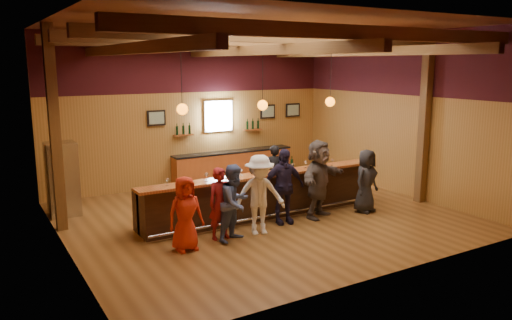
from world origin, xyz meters
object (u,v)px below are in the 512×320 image
object	(u,v)px
customer_navy	(283,186)
bartender	(273,172)
bar_counter	(260,194)
back_bar_cabinet	(234,166)
bottle_a	(292,164)
ice_bucket	(263,168)
customer_white	(259,195)
customer_redvest	(221,204)
customer_dark	(366,181)
customer_orange	(185,214)
customer_brown	(319,179)
customer_denim	(235,203)
stainless_fridge	(62,179)

from	to	relation	value
customer_navy	bartender	bearing A→B (deg)	72.74
bar_counter	back_bar_cabinet	xyz separation A→B (m)	(1.18, 3.57, -0.05)
bartender	bottle_a	world-z (taller)	bartender
back_bar_cabinet	bartender	world-z (taller)	bartender
ice_bucket	customer_white	bearing A→B (deg)	-125.05
customer_navy	bottle_a	distance (m)	0.95
customer_redvest	bartender	size ratio (longest dim) A/B	1.03
back_bar_cabinet	ice_bucket	size ratio (longest dim) A/B	18.41
bartender	customer_dark	bearing A→B (deg)	131.65
customer_orange	customer_brown	distance (m)	3.61
bar_counter	bartender	xyz separation A→B (m)	(1.06, 1.04, 0.23)
customer_orange	customer_brown	xyz separation A→B (m)	(3.59, 0.38, 0.20)
customer_dark	ice_bucket	world-z (taller)	customer_dark
customer_white	bottle_a	xyz separation A→B (m)	(1.50, 0.96, 0.36)
customer_denim	ice_bucket	size ratio (longest dim) A/B	7.49
customer_navy	back_bar_cabinet	bearing A→B (deg)	85.77
customer_white	bottle_a	world-z (taller)	customer_white
bottle_a	customer_navy	bearing A→B (deg)	-137.55
bar_counter	bartender	distance (m)	1.50
customer_orange	ice_bucket	distance (m)	2.67
customer_denim	bartender	bearing A→B (deg)	19.49
customer_navy	bartender	world-z (taller)	customer_navy
customer_brown	bartender	distance (m)	1.91
bartender	customer_white	bearing A→B (deg)	60.66
customer_redvest	back_bar_cabinet	bearing A→B (deg)	59.05
stainless_fridge	customer_white	size ratio (longest dim) A/B	1.03
customer_dark	customer_white	bearing A→B (deg)	166.50
stainless_fridge	bartender	world-z (taller)	stainless_fridge
ice_bucket	customer_dark	bearing A→B (deg)	-19.88
bar_counter	customer_brown	world-z (taller)	customer_brown
back_bar_cabinet	ice_bucket	xyz separation A→B (m)	(-1.23, -3.79, 0.74)
ice_bucket	customer_brown	bearing A→B (deg)	-28.91
back_bar_cabinet	customer_brown	world-z (taller)	customer_brown
back_bar_cabinet	customer_denim	size ratio (longest dim) A/B	2.46
customer_dark	bottle_a	size ratio (longest dim) A/B	4.95
bar_counter	customer_redvest	distance (m)	1.88
stainless_fridge	bottle_a	world-z (taller)	stainless_fridge
bar_counter	customer_redvest	xyz separation A→B (m)	(-1.57, -1.01, 0.25)
customer_white	stainless_fridge	bearing A→B (deg)	147.94
bottle_a	customer_dark	bearing A→B (deg)	-28.42
bartender	customer_redvest	bearing A→B (deg)	47.37
customer_denim	customer_white	world-z (taller)	customer_white
customer_orange	ice_bucket	world-z (taller)	customer_orange
back_bar_cabinet	customer_redvest	xyz separation A→B (m)	(-2.75, -4.58, 0.29)
bar_counter	customer_navy	xyz separation A→B (m)	(0.14, -0.81, 0.36)
bar_counter	customer_denim	bearing A→B (deg)	-137.27
stainless_fridge	customer_orange	xyz separation A→B (m)	(1.66, -3.69, -0.15)
customer_navy	customer_dark	bearing A→B (deg)	1.88
back_bar_cabinet	ice_bucket	world-z (taller)	ice_bucket
stainless_fridge	customer_brown	bearing A→B (deg)	-32.27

